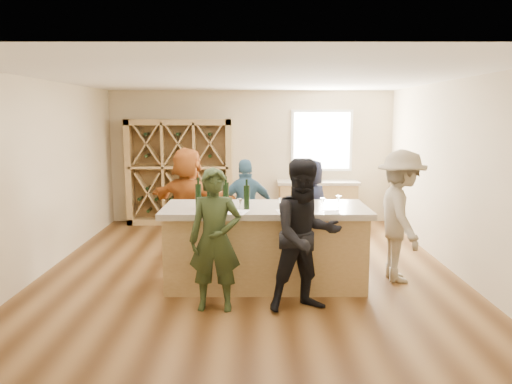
{
  "coord_description": "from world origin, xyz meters",
  "views": [
    {
      "loc": [
        0.09,
        -7.15,
        2.29
      ],
      "look_at": [
        0.1,
        0.2,
        1.15
      ],
      "focal_mm": 35.0,
      "sensor_mm": 36.0,
      "label": 1
    }
  ],
  "objects_px": {
    "person_near_left": "(215,240)",
    "wine_bottle_e": "(247,197)",
    "wine_bottle_c": "(226,195)",
    "tasting_counter_base": "(265,249)",
    "person_far_left": "(188,201)",
    "person_far_right": "(309,208)",
    "wine_bottle_b": "(210,198)",
    "person_far_mid": "(246,208)",
    "wine_rack": "(180,172)",
    "wine_bottle_a": "(198,196)",
    "person_near_right": "(306,236)",
    "person_server": "(401,216)",
    "sink": "(308,177)"
  },
  "relations": [
    {
      "from": "tasting_counter_base",
      "to": "person_far_left",
      "type": "height_order",
      "value": "person_far_left"
    },
    {
      "from": "person_far_right",
      "to": "person_far_left",
      "type": "bearing_deg",
      "value": -35.14
    },
    {
      "from": "wine_bottle_a",
      "to": "person_far_left",
      "type": "bearing_deg",
      "value": 102.54
    },
    {
      "from": "tasting_counter_base",
      "to": "wine_bottle_c",
      "type": "height_order",
      "value": "wine_bottle_c"
    },
    {
      "from": "wine_bottle_a",
      "to": "person_far_mid",
      "type": "relative_size",
      "value": 0.2
    },
    {
      "from": "tasting_counter_base",
      "to": "wine_bottle_e",
      "type": "relative_size",
      "value": 8.42
    },
    {
      "from": "tasting_counter_base",
      "to": "wine_bottle_a",
      "type": "distance_m",
      "value": 1.16
    },
    {
      "from": "wine_bottle_e",
      "to": "person_far_left",
      "type": "bearing_deg",
      "value": 120.82
    },
    {
      "from": "wine_rack",
      "to": "wine_bottle_c",
      "type": "distance_m",
      "value": 4.12
    },
    {
      "from": "wine_rack",
      "to": "wine_bottle_b",
      "type": "xyz_separation_m",
      "value": [
        1.01,
        -4.15,
        0.15
      ]
    },
    {
      "from": "person_far_left",
      "to": "person_far_mid",
      "type": "bearing_deg",
      "value": -157.47
    },
    {
      "from": "person_server",
      "to": "person_far_left",
      "type": "bearing_deg",
      "value": 67.43
    },
    {
      "from": "wine_bottle_b",
      "to": "wine_bottle_e",
      "type": "bearing_deg",
      "value": 11.81
    },
    {
      "from": "wine_bottle_a",
      "to": "wine_bottle_c",
      "type": "relative_size",
      "value": 0.96
    },
    {
      "from": "sink",
      "to": "person_near_right",
      "type": "xyz_separation_m",
      "value": [
        -0.52,
        -4.71,
        -0.11
      ]
    },
    {
      "from": "wine_bottle_e",
      "to": "person_near_right",
      "type": "distance_m",
      "value": 1.06
    },
    {
      "from": "person_near_left",
      "to": "wine_bottle_e",
      "type": "bearing_deg",
      "value": 64.8
    },
    {
      "from": "wine_bottle_c",
      "to": "person_near_right",
      "type": "height_order",
      "value": "person_near_right"
    },
    {
      "from": "wine_bottle_b",
      "to": "person_far_mid",
      "type": "distance_m",
      "value": 1.78
    },
    {
      "from": "wine_bottle_e",
      "to": "person_far_left",
      "type": "distance_m",
      "value": 1.96
    },
    {
      "from": "wine_rack",
      "to": "person_far_right",
      "type": "relative_size",
      "value": 1.38
    },
    {
      "from": "wine_bottle_e",
      "to": "person_far_right",
      "type": "bearing_deg",
      "value": 58.16
    },
    {
      "from": "tasting_counter_base",
      "to": "wine_bottle_e",
      "type": "height_order",
      "value": "wine_bottle_e"
    },
    {
      "from": "wine_bottle_e",
      "to": "person_far_mid",
      "type": "xyz_separation_m",
      "value": [
        -0.03,
        1.57,
        -0.44
      ]
    },
    {
      "from": "wine_rack",
      "to": "wine_bottle_b",
      "type": "height_order",
      "value": "wine_rack"
    },
    {
      "from": "wine_bottle_b",
      "to": "person_far_mid",
      "type": "bearing_deg",
      "value": 75.53
    },
    {
      "from": "wine_bottle_a",
      "to": "sink",
      "type": "bearing_deg",
      "value": 64.81
    },
    {
      "from": "person_far_mid",
      "to": "person_far_right",
      "type": "relative_size",
      "value": 1.0
    },
    {
      "from": "person_far_mid",
      "to": "wine_rack",
      "type": "bearing_deg",
      "value": -68.88
    },
    {
      "from": "person_near_left",
      "to": "wine_bottle_c",
      "type": "bearing_deg",
      "value": 86.21
    },
    {
      "from": "wine_bottle_c",
      "to": "person_server",
      "type": "bearing_deg",
      "value": 5.59
    },
    {
      "from": "wine_rack",
      "to": "person_near_left",
      "type": "height_order",
      "value": "wine_rack"
    },
    {
      "from": "wine_bottle_b",
      "to": "sink",
      "type": "bearing_deg",
      "value": 67.56
    },
    {
      "from": "wine_rack",
      "to": "person_far_mid",
      "type": "xyz_separation_m",
      "value": [
        1.44,
        -2.48,
        -0.3
      ]
    },
    {
      "from": "tasting_counter_base",
      "to": "person_near_left",
      "type": "distance_m",
      "value": 1.12
    },
    {
      "from": "sink",
      "to": "wine_bottle_e",
      "type": "height_order",
      "value": "wine_bottle_e"
    },
    {
      "from": "wine_bottle_c",
      "to": "wine_bottle_e",
      "type": "height_order",
      "value": "wine_bottle_c"
    },
    {
      "from": "wine_bottle_a",
      "to": "wine_bottle_b",
      "type": "height_order",
      "value": "wine_bottle_b"
    },
    {
      "from": "wine_bottle_a",
      "to": "person_far_left",
      "type": "height_order",
      "value": "person_far_left"
    },
    {
      "from": "person_near_right",
      "to": "tasting_counter_base",
      "type": "bearing_deg",
      "value": 99.91
    },
    {
      "from": "person_near_right",
      "to": "person_far_left",
      "type": "xyz_separation_m",
      "value": [
        -1.69,
        2.38,
        -0.01
      ]
    },
    {
      "from": "wine_rack",
      "to": "person_far_left",
      "type": "relative_size",
      "value": 1.24
    },
    {
      "from": "person_far_mid",
      "to": "wine_bottle_e",
      "type": "bearing_deg",
      "value": 82.15
    },
    {
      "from": "sink",
      "to": "person_far_left",
      "type": "distance_m",
      "value": 3.21
    },
    {
      "from": "wine_rack",
      "to": "person_far_mid",
      "type": "bearing_deg",
      "value": -59.82
    },
    {
      "from": "wine_bottle_a",
      "to": "wine_bottle_e",
      "type": "height_order",
      "value": "wine_bottle_a"
    },
    {
      "from": "wine_rack",
      "to": "sink",
      "type": "distance_m",
      "value": 2.7
    },
    {
      "from": "person_near_left",
      "to": "person_near_right",
      "type": "bearing_deg",
      "value": 0.78
    },
    {
      "from": "wine_bottle_e",
      "to": "person_near_right",
      "type": "height_order",
      "value": "person_near_right"
    },
    {
      "from": "wine_bottle_e",
      "to": "person_far_left",
      "type": "height_order",
      "value": "person_far_left"
    }
  ]
}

